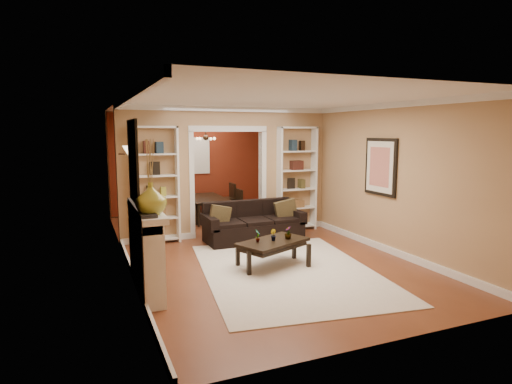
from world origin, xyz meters
name	(u,v)px	position (x,y,z in m)	size (l,w,h in m)	color
floor	(249,248)	(0.00, 0.00, 0.00)	(8.00, 8.00, 0.00)	brown
ceiling	(248,103)	(0.00, 0.00, 2.70)	(8.00, 8.00, 0.00)	white
wall_back	(195,163)	(0.00, 4.00, 1.35)	(8.00, 8.00, 0.00)	tan
wall_front	(393,216)	(0.00, -4.00, 1.35)	(8.00, 8.00, 0.00)	tan
wall_left	(122,183)	(-2.25, 0.00, 1.35)	(8.00, 8.00, 0.00)	tan
wall_right	(350,173)	(2.25, 0.00, 1.35)	(8.00, 8.00, 0.00)	tan
partition_wall	(228,172)	(0.00, 1.20, 1.35)	(4.50, 0.15, 2.70)	tan
red_back_panel	(195,164)	(0.00, 3.97, 1.32)	(4.44, 0.04, 2.64)	maroon
dining_window	(195,156)	(0.00, 3.93, 1.55)	(0.78, 0.03, 0.98)	#8CA5CC
area_rug	(288,271)	(0.07, -1.54, 0.01)	(2.61, 3.65, 0.01)	silver
sofa	(254,222)	(0.29, 0.45, 0.39)	(2.02, 0.87, 0.79)	black
pillow_left	(220,215)	(-0.43, 0.43, 0.58)	(0.39, 0.11, 0.39)	brown
pillow_right	(286,209)	(1.00, 0.43, 0.60)	(0.44, 0.12, 0.44)	brown
coffee_table	(273,254)	(-0.05, -1.23, 0.22)	(1.16, 0.63, 0.44)	black
plant_left	(258,236)	(-0.32, -1.23, 0.54)	(0.11, 0.07, 0.21)	#336626
plant_center	(273,235)	(-0.05, -1.23, 0.53)	(0.10, 0.08, 0.18)	#336626
plant_right	(288,233)	(0.22, -1.23, 0.54)	(0.12, 0.12, 0.21)	#336626
bookshelf_left	(155,185)	(-1.55, 1.03, 1.15)	(0.90, 0.30, 2.30)	white
bookshelf_right	(296,179)	(1.55, 1.03, 1.15)	(0.90, 0.30, 2.30)	white
fireplace	(147,249)	(-2.09, -1.50, 0.58)	(0.32, 1.70, 1.16)	white
vase	(151,199)	(-2.09, -2.02, 1.36)	(0.39, 0.39, 0.40)	#9FA133
mirror	(133,161)	(-2.23, -1.50, 1.80)	(0.03, 0.95, 1.10)	silver
wall_sconce	(124,152)	(-2.15, 0.55, 1.83)	(0.18, 0.18, 0.22)	#FFE0A5
framed_art	(380,167)	(2.21, -1.00, 1.55)	(0.04, 0.85, 1.05)	black
dining_table	(207,208)	(-0.01, 2.85, 0.28)	(0.90, 1.61, 0.57)	black
dining_chair_nw	(188,205)	(-0.56, 2.55, 0.46)	(0.46, 0.46, 0.93)	black
dining_chair_ne	(232,205)	(0.54, 2.55, 0.39)	(0.39, 0.39, 0.79)	black
dining_chair_sw	(182,201)	(-0.56, 3.15, 0.47)	(0.47, 0.47, 0.94)	black
dining_chair_se	(224,199)	(0.54, 3.15, 0.44)	(0.43, 0.43, 0.88)	black
chandelier	(208,139)	(0.00, 2.70, 2.02)	(0.50, 0.50, 0.30)	#302116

